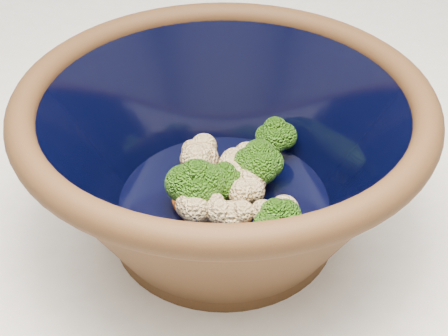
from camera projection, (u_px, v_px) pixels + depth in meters
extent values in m
cylinder|color=black|center=(224.00, 220.00, 0.58)|extent=(0.21, 0.21, 0.01)
torus|color=black|center=(224.00, 100.00, 0.50)|extent=(0.34, 0.34, 0.02)
cylinder|color=black|center=(224.00, 200.00, 0.57)|extent=(0.19, 0.19, 0.00)
cylinder|color=#608442|center=(224.00, 193.00, 0.56)|extent=(0.01, 0.01, 0.02)
ellipsoid|color=#407716|center=(224.00, 176.00, 0.55)|extent=(0.03, 0.03, 0.03)
cylinder|color=#608442|center=(270.00, 253.00, 0.50)|extent=(0.01, 0.01, 0.02)
ellipsoid|color=#407716|center=(271.00, 233.00, 0.49)|extent=(0.04, 0.04, 0.03)
cylinder|color=#608442|center=(274.00, 148.00, 0.61)|extent=(0.01, 0.01, 0.02)
ellipsoid|color=#407716|center=(275.00, 130.00, 0.60)|extent=(0.04, 0.04, 0.03)
cylinder|color=#608442|center=(257.00, 177.00, 0.57)|extent=(0.01, 0.01, 0.02)
ellipsoid|color=#407716|center=(258.00, 156.00, 0.56)|extent=(0.04, 0.04, 0.04)
cylinder|color=#608442|center=(196.00, 200.00, 0.55)|extent=(0.01, 0.01, 0.02)
ellipsoid|color=#407716|center=(195.00, 177.00, 0.53)|extent=(0.04, 0.04, 0.04)
cylinder|color=#608442|center=(274.00, 232.00, 0.52)|extent=(0.01, 0.01, 0.02)
ellipsoid|color=#407716|center=(275.00, 214.00, 0.51)|extent=(0.04, 0.04, 0.03)
sphere|color=beige|center=(243.00, 174.00, 0.57)|extent=(0.03, 0.03, 0.03)
sphere|color=beige|center=(230.00, 216.00, 0.53)|extent=(0.03, 0.03, 0.03)
sphere|color=beige|center=(200.00, 207.00, 0.53)|extent=(0.03, 0.03, 0.03)
sphere|color=beige|center=(244.00, 191.00, 0.55)|extent=(0.03, 0.03, 0.03)
sphere|color=beige|center=(201.00, 159.00, 0.58)|extent=(0.03, 0.03, 0.03)
sphere|color=beige|center=(259.00, 164.00, 0.58)|extent=(0.03, 0.03, 0.03)
sphere|color=beige|center=(273.00, 220.00, 0.52)|extent=(0.03, 0.03, 0.03)
sphere|color=beige|center=(224.00, 187.00, 0.56)|extent=(0.03, 0.03, 0.03)
cylinder|color=#F35D0A|center=(224.00, 184.00, 0.57)|extent=(0.03, 0.03, 0.01)
cylinder|color=#F35D0A|center=(190.00, 200.00, 0.56)|extent=(0.03, 0.03, 0.01)
cylinder|color=#F35D0A|center=(227.00, 185.00, 0.57)|extent=(0.03, 0.03, 0.01)
cylinder|color=#F35D0A|center=(260.00, 243.00, 0.51)|extent=(0.03, 0.03, 0.01)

